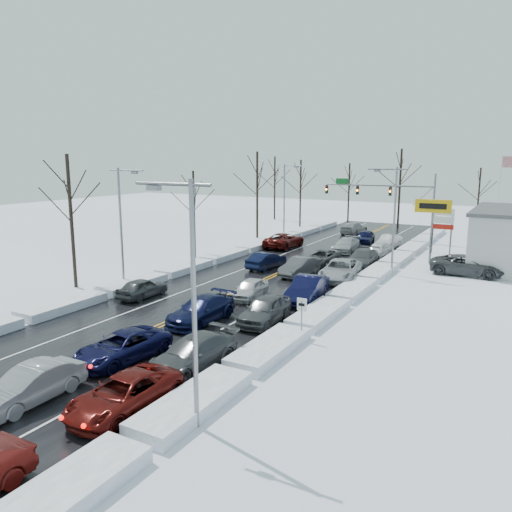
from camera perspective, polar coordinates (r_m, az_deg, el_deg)
The scene contains 44 objects.
ground at distance 37.85m, azimuth -1.22°, elevation -3.71°, with size 160.00×160.00×0.00m, color white.
road_surface at distance 39.53m, azimuth 0.25°, elevation -3.06°, with size 14.00×84.00×0.01m, color black.
snow_bank_left at distance 43.62m, azimuth -8.53°, elevation -1.84°, with size 1.93×72.00×0.58m, color white.
snow_bank_right at distance 36.58m, azimuth 10.75°, elevation -4.43°, with size 1.93×72.00×0.58m, color white.
traffic_signal_mast at distance 61.57m, azimuth 15.03°, elevation 6.81°, with size 13.28×0.39×8.00m.
tires_plus_sign at distance 48.44m, azimuth 19.56°, elevation 4.91°, with size 3.20×0.34×6.00m.
used_vehicles_sign at distance 54.52m, azimuth 20.54°, elevation 3.69°, with size 2.20×0.22×4.65m.
speed_limit_sign at distance 26.94m, azimuth 5.25°, elevation -6.30°, with size 0.55×0.09×2.35m.
flagpole at distance 61.75m, azimuth 26.18°, elevation 6.49°, with size 1.87×1.20×10.00m.
streetlight_se at distance 17.53m, azimuth -7.68°, elevation -3.37°, with size 3.20×0.25×9.00m.
streetlight_ne at distance 43.01m, azimuth 15.31°, elevation 4.89°, with size 3.20×0.25×9.00m.
streetlight_sw at distance 38.71m, azimuth -15.02°, elevation 4.25°, with size 3.20×0.25×9.00m.
streetlight_nw at distance 61.85m, azimuth 3.41°, elevation 7.02°, with size 3.20×0.25×9.00m.
tree_left_b at distance 39.53m, azimuth -20.53°, elevation 6.51°, with size 4.00×4.00×10.00m.
tree_left_c at distance 49.21m, azimuth -7.14°, elevation 6.66°, with size 3.40×3.40×8.50m.
tree_left_d at distance 61.30m, azimuth 0.14°, elevation 8.90°, with size 4.20×4.20×10.50m.
tree_left_e at distance 71.88m, azimuth 5.12°, elevation 8.62°, with size 3.80×3.80×9.50m.
tree_far_a at distance 80.39m, azimuth 2.16°, elevation 9.16°, with size 4.00×4.00×10.00m.
tree_far_b at distance 76.66m, azimuth 10.60°, elevation 8.37°, with size 3.60×3.60×9.00m.
tree_far_c at distance 72.49m, azimuth 16.19°, elevation 9.08°, with size 4.40×4.40×11.00m.
tree_far_d at distance 72.44m, azimuth 24.16°, elevation 7.17°, with size 3.40×3.40×8.50m.
queued_car_1 at distance 22.80m, azimuth -24.17°, elevation -15.00°, with size 1.57×4.50×1.48m, color gray.
queued_car_2 at distance 25.64m, azimuth -14.94°, elevation -11.44°, with size 2.32×5.02×1.40m, color black.
queued_car_3 at distance 30.38m, azimuth -6.27°, elevation -7.52°, with size 2.12×5.21×1.51m, color black.
queued_car_4 at distance 35.19m, azimuth -0.72°, elevation -4.85°, with size 1.61×4.01×1.37m, color silver.
queued_car_5 at distance 42.02m, azimuth 4.96°, elevation -2.25°, with size 1.61×4.61×1.52m, color #404245.
queued_car_6 at distance 46.55m, azimuth 7.49°, elevation -0.99°, with size 2.24×4.85×1.35m, color #393B3E.
queued_car_7 at distance 53.36m, azimuth 10.23°, elevation 0.47°, with size 2.03×4.99×1.45m, color #9C9EA3.
queued_car_8 at distance 59.04m, azimuth 12.31°, elevation 1.41°, with size 1.80×4.48×1.53m, color black.
queued_car_10 at distance 20.98m, azimuth -14.74°, elevation -16.71°, with size 2.31×5.00×1.39m, color #500E0A.
queued_car_11 at distance 24.19m, azimuth -7.14°, elevation -12.53°, with size 2.06×5.06×1.47m, color #3E4143.
queued_car_12 at distance 30.13m, azimuth 1.00°, elevation -7.61°, with size 1.91×4.75×1.62m, color #414346.
queued_car_13 at distance 34.75m, azimuth 5.86°, elevation -5.11°, with size 1.80×5.16×1.70m, color black.
queued_car_14 at distance 40.95m, azimuth 9.59°, elevation -2.72°, with size 2.73×5.92×1.65m, color #A5A8AD.
queued_car_15 at distance 46.38m, azimuth 12.03°, elevation -1.19°, with size 2.18×5.36×1.56m, color #434649.
queued_car_16 at distance 51.77m, azimuth 13.77°, elevation 0.00°, with size 1.64×4.08×1.39m, color silver.
queued_car_17 at distance 56.18m, azimuth 14.88°, elevation 0.80°, with size 1.61×4.61×1.52m, color #93959A.
oncoming_car_0 at distance 44.58m, azimuth 1.18°, elevation -1.44°, with size 1.56×4.47×1.47m, color black.
oncoming_car_1 at distance 55.11m, azimuth 3.23°, elevation 0.97°, with size 2.70×5.86×1.63m, color #470B09.
oncoming_car_2 at distance 66.46m, azimuth 11.07°, elevation 2.51°, with size 2.11×5.18×1.50m, color gray.
oncoming_car_3 at distance 36.31m, azimuth -12.82°, elevation -4.63°, with size 1.65×4.11×1.40m, color #3D3F42.
parked_car_0 at distance 45.68m, azimuth 22.99°, elevation -2.02°, with size 2.79×6.04×1.68m, color #3E4143.
parked_car_1 at distance 47.86m, azimuth 26.92°, elevation -1.78°, with size 2.12×5.21×1.51m, color black.
parked_car_2 at distance 55.05m, azimuth 25.03°, elevation -0.08°, with size 1.99×4.94×1.68m, color #490E09.
Camera 1 is at (18.55, -31.55, 9.65)m, focal length 35.00 mm.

